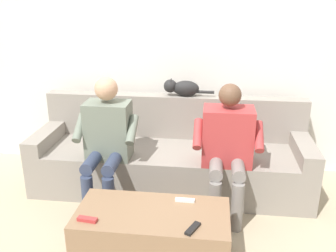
{
  "coord_description": "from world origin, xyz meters",
  "views": [
    {
      "loc": [
        -0.38,
        3.2,
        1.85
      ],
      "look_at": [
        0.0,
        0.12,
        0.72
      ],
      "focal_mm": 39.9,
      "sensor_mm": 36.0,
      "label": 1
    }
  ],
  "objects": [
    {
      "name": "back_wall",
      "position": [
        0.0,
        -0.67,
        1.37
      ],
      "size": [
        5.68,
        0.06,
        2.74
      ],
      "primitive_type": "cube",
      "color": "silver",
      "rests_on": "ground"
    },
    {
      "name": "ground_plane",
      "position": [
        0.0,
        0.6,
        0.0
      ],
      "size": [
        8.0,
        8.0,
        0.0
      ],
      "primitive_type": "plane",
      "color": "tan"
    },
    {
      "name": "remote_black",
      "position": [
        -0.29,
        1.17,
        0.41
      ],
      "size": [
        0.1,
        0.15,
        0.02
      ],
      "primitive_type": "cube",
      "rotation": [
        0.0,
        0.0,
        4.28
      ],
      "color": "black",
      "rests_on": "coffee_table"
    },
    {
      "name": "person_left_seated",
      "position": [
        -0.52,
        0.24,
        0.64
      ],
      "size": [
        0.58,
        0.57,
        1.13
      ],
      "color": "#B23838",
      "rests_on": "ground"
    },
    {
      "name": "coffee_table",
      "position": [
        0.0,
        1.0,
        0.2
      ],
      "size": [
        1.07,
        0.53,
        0.4
      ],
      "color": "#8C6B4C",
      "rests_on": "ground"
    },
    {
      "name": "person_right_seated",
      "position": [
        0.52,
        0.25,
        0.65
      ],
      "size": [
        0.54,
        0.58,
        1.16
      ],
      "color": "slate",
      "rests_on": "ground"
    },
    {
      "name": "remote_white",
      "position": [
        -0.21,
        0.84,
        0.41
      ],
      "size": [
        0.14,
        0.04,
        0.02
      ],
      "primitive_type": "cube",
      "rotation": [
        0.0,
        0.0,
        3.13
      ],
      "color": "white",
      "rests_on": "coffee_table"
    },
    {
      "name": "remote_red",
      "position": [
        0.41,
        1.16,
        0.42
      ],
      "size": [
        0.14,
        0.06,
        0.02
      ],
      "primitive_type": "cube",
      "rotation": [
        0.0,
        0.0,
        3.02
      ],
      "color": "#B73333",
      "rests_on": "coffee_table"
    },
    {
      "name": "couch",
      "position": [
        0.0,
        -0.13,
        0.29
      ],
      "size": [
        2.63,
        0.8,
        0.86
      ],
      "color": "gray",
      "rests_on": "ground"
    },
    {
      "name": "cat_on_backrest",
      "position": [
        -0.07,
        -0.4,
        0.94
      ],
      "size": [
        0.5,
        0.14,
        0.17
      ],
      "color": "black",
      "rests_on": "couch"
    }
  ]
}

